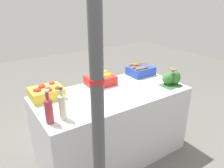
{
  "coord_description": "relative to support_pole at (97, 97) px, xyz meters",
  "views": [
    {
      "loc": [
        -1.22,
        -1.83,
        1.85
      ],
      "look_at": [
        0.0,
        0.0,
        0.94
      ],
      "focal_mm": 35.0,
      "sensor_mm": 36.0,
      "label": 1
    }
  ],
  "objects": [
    {
      "name": "market_table",
      "position": [
        0.58,
        0.69,
        -0.79
      ],
      "size": [
        1.69,
        0.82,
        0.84
      ],
      "primitive_type": "cube",
      "color": "silver",
      "rests_on": "ground_plane"
    },
    {
      "name": "ground_plane",
      "position": [
        0.58,
        0.69,
        -1.21
      ],
      "size": [
        10.0,
        10.0,
        0.0
      ],
      "primitive_type": "plane",
      "color": "#605E59"
    },
    {
      "name": "apple_crate",
      "position": [
        -0.07,
        0.95,
        -0.3
      ],
      "size": [
        0.33,
        0.25,
        0.15
      ],
      "color": "gold",
      "rests_on": "market_table"
    },
    {
      "name": "broccoli_pile",
      "position": [
        1.27,
        0.49,
        -0.29
      ],
      "size": [
        0.23,
        0.21,
        0.17
      ],
      "color": "#2D602D",
      "rests_on": "market_table"
    },
    {
      "name": "sparrow_bird",
      "position": [
        1.27,
        0.45,
        -0.17
      ],
      "size": [
        0.04,
        0.14,
        0.05
      ],
      "rotation": [
        0.0,
        0.0,
        -1.66
      ],
      "color": "#4C3D2D",
      "rests_on": "broccoli_pile"
    },
    {
      "name": "juice_bottle_ruby",
      "position": [
        -0.2,
        0.47,
        -0.25
      ],
      "size": [
        0.07,
        0.07,
        0.3
      ],
      "color": "#B2333D",
      "rests_on": "market_table"
    },
    {
      "name": "juice_bottle_cloudy",
      "position": [
        -0.08,
        0.47,
        -0.25
      ],
      "size": [
        0.07,
        0.07,
        0.3
      ],
      "color": "beige",
      "rests_on": "market_table"
    },
    {
      "name": "orange_crate",
      "position": [
        0.59,
        0.95,
        -0.3
      ],
      "size": [
        0.33,
        0.25,
        0.14
      ],
      "color": "red",
      "rests_on": "market_table"
    },
    {
      "name": "carrot_crate",
      "position": [
        1.21,
        0.95,
        -0.31
      ],
      "size": [
        0.33,
        0.25,
        0.14
      ],
      "color": "#2847B7",
      "rests_on": "market_table"
    },
    {
      "name": "support_pole",
      "position": [
        0.0,
        0.0,
        0.0
      ],
      "size": [
        0.1,
        0.1,
        2.42
      ],
      "color": "#4C4C51",
      "rests_on": "ground_plane"
    }
  ]
}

